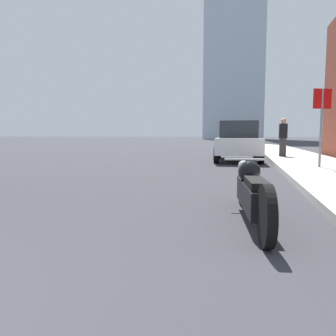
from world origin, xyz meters
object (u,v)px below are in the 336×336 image
at_px(motorcycle, 252,192).
at_px(parked_car_white, 238,141).
at_px(stop_sign, 322,114).
at_px(parked_car_silver, 241,138).
at_px(pedestrian, 283,137).

height_order(motorcycle, parked_car_white, parked_car_white).
relative_size(parked_car_white, stop_sign, 1.93).
xyz_separation_m(parked_car_silver, pedestrian, (1.93, -10.79, 0.14)).
height_order(parked_car_white, stop_sign, stop_sign).
distance_m(motorcycle, pedestrian, 11.67).
bearing_deg(stop_sign, motorcycle, -108.94).
xyz_separation_m(parked_car_white, stop_sign, (2.53, -3.84, 0.90)).
bearing_deg(stop_sign, parked_car_white, 123.33).
xyz_separation_m(stop_sign, pedestrian, (-0.51, 5.08, -0.71)).
distance_m(parked_car_white, stop_sign, 4.69).
bearing_deg(motorcycle, parked_car_silver, 84.29).
xyz_separation_m(parked_car_white, parked_car_silver, (0.08, 12.02, 0.05)).
bearing_deg(pedestrian, parked_car_white, -148.49).
bearing_deg(parked_car_white, motorcycle, -90.22).
height_order(parked_car_silver, stop_sign, stop_sign).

